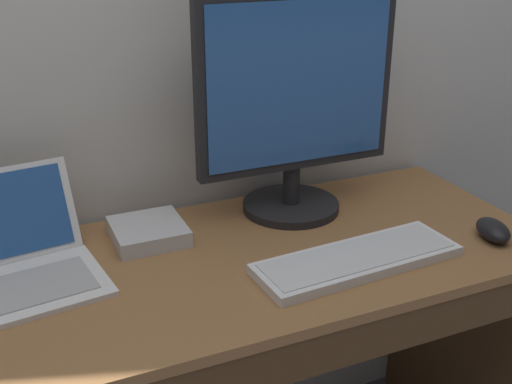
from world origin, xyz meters
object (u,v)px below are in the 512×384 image
(laptop_white, at_px, (11,263))
(external_monitor, at_px, (296,104))
(external_drive_box, at_px, (148,232))
(computer_mouse, at_px, (493,230))
(wired_keyboard, at_px, (357,259))

(laptop_white, xyz_separation_m, external_monitor, (0.64, 0.07, 0.23))
(external_monitor, relative_size, external_drive_box, 3.27)
(external_monitor, bearing_deg, computer_mouse, -41.91)
(computer_mouse, relative_size, external_drive_box, 0.66)
(computer_mouse, height_order, external_drive_box, computer_mouse)
(external_drive_box, bearing_deg, wired_keyboard, -37.95)
(computer_mouse, distance_m, external_drive_box, 0.76)
(external_monitor, height_order, external_drive_box, external_monitor)
(external_monitor, xyz_separation_m, wired_keyboard, (0.00, -0.28, -0.26))
(wired_keyboard, bearing_deg, external_drive_box, 142.05)
(laptop_white, relative_size, computer_mouse, 3.32)
(wired_keyboard, bearing_deg, external_monitor, 90.83)
(laptop_white, height_order, computer_mouse, laptop_white)
(wired_keyboard, xyz_separation_m, computer_mouse, (0.33, -0.02, 0.01))
(laptop_white, bearing_deg, computer_mouse, -13.53)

